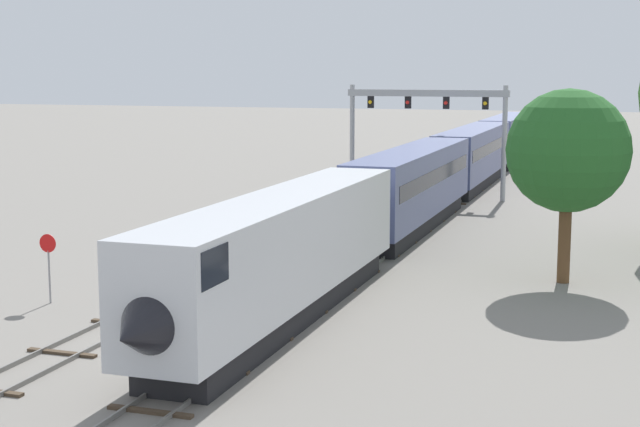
# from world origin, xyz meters

# --- Properties ---
(ground_plane) EXTENTS (400.00, 400.00, 0.00)m
(ground_plane) POSITION_xyz_m (0.00, 0.00, 0.00)
(ground_plane) COLOR gray
(track_main) EXTENTS (2.60, 200.00, 0.16)m
(track_main) POSITION_xyz_m (2.00, 60.00, 0.07)
(track_main) COLOR slate
(track_main) RESTS_ON ground
(track_near) EXTENTS (2.60, 160.00, 0.16)m
(track_near) POSITION_xyz_m (-3.50, 40.00, 0.07)
(track_near) COLOR slate
(track_near) RESTS_ON ground
(passenger_train) EXTENTS (3.04, 88.95, 4.80)m
(passenger_train) POSITION_xyz_m (2.00, 38.14, 2.60)
(passenger_train) COLOR silver
(passenger_train) RESTS_ON ground
(signal_gantry) EXTENTS (12.10, 0.49, 8.40)m
(signal_gantry) POSITION_xyz_m (-0.25, 40.78, 6.13)
(signal_gantry) COLOR #999BA0
(signal_gantry) RESTS_ON ground
(stop_sign) EXTENTS (0.76, 0.08, 2.88)m
(stop_sign) POSITION_xyz_m (-8.00, 3.96, 1.87)
(stop_sign) COLOR gray
(stop_sign) RESTS_ON ground
(trackside_tree_right) EXTENTS (5.47, 5.47, 8.69)m
(trackside_tree_right) POSITION_xyz_m (11.69, 14.57, 5.92)
(trackside_tree_right) COLOR brown
(trackside_tree_right) RESTS_ON ground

